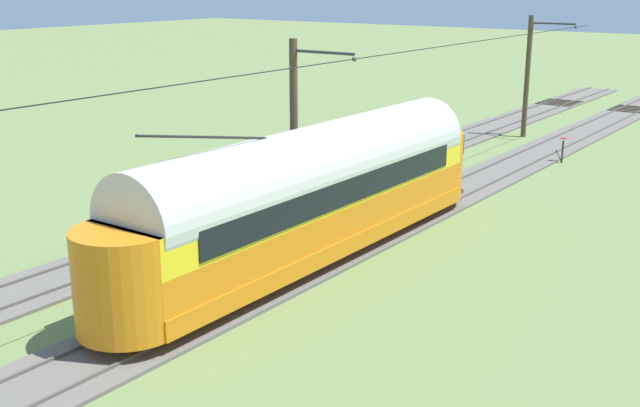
{
  "coord_description": "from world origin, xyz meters",
  "views": [
    {
      "loc": [
        -16.63,
        25.01,
        8.65
      ],
      "look_at": [
        -2.35,
        5.2,
        1.71
      ],
      "focal_mm": 44.62,
      "sensor_mm": 36.0,
      "label": 1
    }
  ],
  "objects": [
    {
      "name": "vintage_streetcar",
      "position": [
        -2.51,
        5.75,
        2.26
      ],
      "size": [
        2.65,
        17.7,
        4.97
      ],
      "color": "orange",
      "rests_on": "ground"
    },
    {
      "name": "catenary_pole_foreground",
      "position": [
        -0.11,
        -17.68,
        3.5
      ],
      "size": [
        2.69,
        0.28,
        6.71
      ],
      "color": "#4C3D28",
      "rests_on": "ground"
    },
    {
      "name": "overhead_wire_run",
      "position": [
        -2.47,
        2.85,
        6.16
      ],
      "size": [
        2.48,
        46.45,
        0.18
      ],
      "color": "black",
      "rests_on": "ground"
    },
    {
      "name": "catenary_pole_mid_near",
      "position": [
        -0.11,
        3.55,
        3.5
      ],
      "size": [
        2.69,
        0.28,
        6.71
      ],
      "color": "#4C3D28",
      "rests_on": "ground"
    },
    {
      "name": "track_streetcar_siding",
      "position": [
        -2.51,
        -0.31,
        0.05
      ],
      "size": [
        2.8,
        80.0,
        0.18
      ],
      "color": "#666059",
      "rests_on": "ground"
    },
    {
      "name": "ground_plane",
      "position": [
        0.0,
        0.0,
        0.0
      ],
      "size": [
        220.0,
        220.0,
        0.0
      ],
      "primitive_type": "plane",
      "color": "olive"
    },
    {
      "name": "track_adjacent_siding",
      "position": [
        2.51,
        -0.31,
        0.05
      ],
      "size": [
        2.8,
        80.0,
        0.18
      ],
      "color": "#666059",
      "rests_on": "ground"
    },
    {
      "name": "switch_stand",
      "position": [
        -4.12,
        -12.41,
        0.7
      ],
      "size": [
        0.5,
        0.3,
        1.24
      ],
      "color": "black",
      "rests_on": "ground"
    },
    {
      "name": "track_end_bumper",
      "position": [
        2.51,
        -10.5,
        0.4
      ],
      "size": [
        1.8,
        0.6,
        0.8
      ],
      "primitive_type": "cube",
      "color": "#B2A519",
      "rests_on": "ground"
    }
  ]
}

